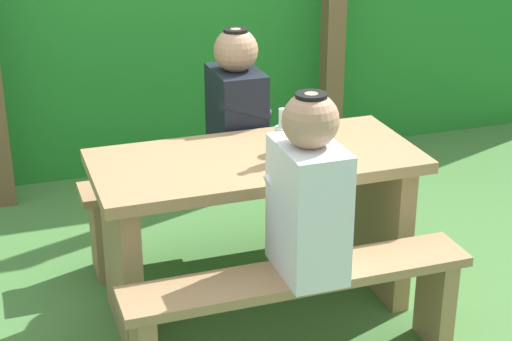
{
  "coord_description": "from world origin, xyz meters",
  "views": [
    {
      "loc": [
        -1.07,
        -3.12,
        2.06
      ],
      "look_at": [
        0.0,
        0.0,
        0.67
      ],
      "focal_mm": 58.5,
      "sensor_mm": 36.0,
      "label": 1
    }
  ],
  "objects_px": {
    "bench_near": "(298,300)",
    "person_white_shirt": "(308,192)",
    "bench_far": "(223,197)",
    "drinking_glass": "(281,143)",
    "bottle_left": "(283,141)",
    "cell_phone": "(339,153)",
    "picnic_table": "(256,206)",
    "person_black_coat": "(237,108)"
  },
  "relations": [
    {
      "from": "bench_near",
      "to": "person_white_shirt",
      "type": "bearing_deg",
      "value": 6.17
    },
    {
      "from": "bench_near",
      "to": "bench_far",
      "type": "bearing_deg",
      "value": 90.0
    },
    {
      "from": "bench_far",
      "to": "drinking_glass",
      "type": "bearing_deg",
      "value": -77.42
    },
    {
      "from": "bottle_left",
      "to": "cell_phone",
      "type": "distance_m",
      "value": 0.27
    },
    {
      "from": "picnic_table",
      "to": "person_white_shirt",
      "type": "relative_size",
      "value": 1.95
    },
    {
      "from": "bench_far",
      "to": "person_black_coat",
      "type": "xyz_separation_m",
      "value": [
        0.08,
        -0.0,
        0.46
      ]
    },
    {
      "from": "bench_near",
      "to": "drinking_glass",
      "type": "xyz_separation_m",
      "value": [
        0.12,
        0.52,
        0.46
      ]
    },
    {
      "from": "bottle_left",
      "to": "cell_phone",
      "type": "bearing_deg",
      "value": -0.54
    },
    {
      "from": "bench_near",
      "to": "picnic_table",
      "type": "bearing_deg",
      "value": 90.0
    },
    {
      "from": "cell_phone",
      "to": "person_black_coat",
      "type": "bearing_deg",
      "value": 117.32
    },
    {
      "from": "picnic_table",
      "to": "person_white_shirt",
      "type": "height_order",
      "value": "person_white_shirt"
    },
    {
      "from": "person_white_shirt",
      "to": "drinking_glass",
      "type": "bearing_deg",
      "value": 80.65
    },
    {
      "from": "bench_near",
      "to": "person_white_shirt",
      "type": "relative_size",
      "value": 1.95
    },
    {
      "from": "person_white_shirt",
      "to": "drinking_glass",
      "type": "distance_m",
      "value": 0.52
    },
    {
      "from": "bench_near",
      "to": "person_black_coat",
      "type": "xyz_separation_m",
      "value": [
        0.08,
        1.03,
        0.46
      ]
    },
    {
      "from": "person_white_shirt",
      "to": "bottle_left",
      "type": "xyz_separation_m",
      "value": [
        0.05,
        0.42,
        0.05
      ]
    },
    {
      "from": "bottle_left",
      "to": "picnic_table",
      "type": "bearing_deg",
      "value": 132.71
    },
    {
      "from": "picnic_table",
      "to": "bench_far",
      "type": "height_order",
      "value": "picnic_table"
    },
    {
      "from": "person_white_shirt",
      "to": "bottle_left",
      "type": "height_order",
      "value": "person_white_shirt"
    },
    {
      "from": "bench_near",
      "to": "bench_far",
      "type": "height_order",
      "value": "same"
    },
    {
      "from": "bottle_left",
      "to": "bench_far",
      "type": "bearing_deg",
      "value": 97.99
    },
    {
      "from": "person_black_coat",
      "to": "bottle_left",
      "type": "relative_size",
      "value": 3.12
    },
    {
      "from": "drinking_glass",
      "to": "bottle_left",
      "type": "height_order",
      "value": "bottle_left"
    },
    {
      "from": "person_white_shirt",
      "to": "drinking_glass",
      "type": "xyz_separation_m",
      "value": [
        0.08,
        0.51,
        0.0
      ]
    },
    {
      "from": "person_white_shirt",
      "to": "cell_phone",
      "type": "height_order",
      "value": "person_white_shirt"
    },
    {
      "from": "bench_far",
      "to": "person_white_shirt",
      "type": "xyz_separation_m",
      "value": [
        0.03,
        -1.03,
        0.46
      ]
    },
    {
      "from": "bench_near",
      "to": "person_black_coat",
      "type": "height_order",
      "value": "person_black_coat"
    },
    {
      "from": "bench_near",
      "to": "bottle_left",
      "type": "relative_size",
      "value": 6.06
    },
    {
      "from": "person_black_coat",
      "to": "cell_phone",
      "type": "bearing_deg",
      "value": -66.27
    },
    {
      "from": "person_white_shirt",
      "to": "person_black_coat",
      "type": "relative_size",
      "value": 1.0
    },
    {
      "from": "bench_near",
      "to": "bench_far",
      "type": "distance_m",
      "value": 1.03
    },
    {
      "from": "cell_phone",
      "to": "picnic_table",
      "type": "bearing_deg",
      "value": 168.14
    },
    {
      "from": "bench_far",
      "to": "person_black_coat",
      "type": "height_order",
      "value": "person_black_coat"
    },
    {
      "from": "cell_phone",
      "to": "bench_near",
      "type": "bearing_deg",
      "value": -125.63
    },
    {
      "from": "bench_near",
      "to": "bench_far",
      "type": "xyz_separation_m",
      "value": [
        0.0,
        1.03,
        0.0
      ]
    },
    {
      "from": "person_black_coat",
      "to": "bench_near",
      "type": "bearing_deg",
      "value": -94.25
    },
    {
      "from": "drinking_glass",
      "to": "person_black_coat",
      "type": "bearing_deg",
      "value": 94.31
    },
    {
      "from": "picnic_table",
      "to": "drinking_glass",
      "type": "height_order",
      "value": "drinking_glass"
    },
    {
      "from": "bench_near",
      "to": "drinking_glass",
      "type": "distance_m",
      "value": 0.7
    },
    {
      "from": "bench_far",
      "to": "cell_phone",
      "type": "relative_size",
      "value": 10.0
    },
    {
      "from": "picnic_table",
      "to": "bench_near",
      "type": "relative_size",
      "value": 1.0
    },
    {
      "from": "picnic_table",
      "to": "bench_far",
      "type": "distance_m",
      "value": 0.55
    }
  ]
}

